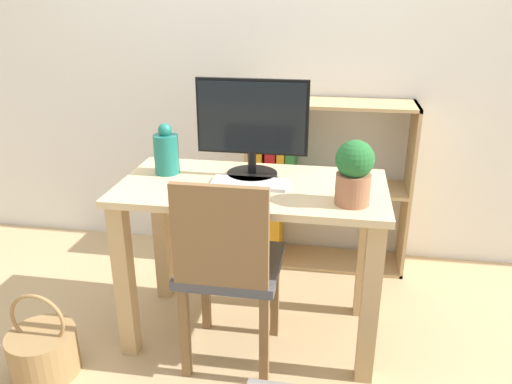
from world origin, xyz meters
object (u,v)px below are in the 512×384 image
(vase, at_px, (166,152))
(potted_plant, at_px, (354,172))
(chair, at_px, (228,265))
(monitor, at_px, (252,124))
(bookshelf, at_px, (296,187))
(basket, at_px, (43,351))
(keyboard, at_px, (249,183))

(vase, distance_m, potted_plant, 0.84)
(chair, bearing_deg, potted_plant, 1.90)
(monitor, bearing_deg, chair, -96.71)
(bookshelf, relative_size, basket, 2.51)
(keyboard, xyz_separation_m, vase, (-0.39, 0.09, 0.09))
(monitor, xyz_separation_m, vase, (-0.38, -0.02, -0.14))
(monitor, relative_size, bookshelf, 0.50)
(monitor, xyz_separation_m, bookshelf, (0.14, 0.62, -0.51))
(keyboard, relative_size, vase, 1.41)
(vase, distance_m, bookshelf, 0.91)
(chair, height_order, bookshelf, bookshelf)
(potted_plant, distance_m, chair, 0.62)
(monitor, relative_size, vase, 2.11)
(monitor, relative_size, chair, 0.55)
(chair, distance_m, bookshelf, 0.98)
(basket, bearing_deg, monitor, 33.24)
(chair, relative_size, bookshelf, 0.91)
(chair, bearing_deg, vase, 128.63)
(keyboard, xyz_separation_m, potted_plant, (0.42, -0.13, 0.12))
(keyboard, relative_size, bookshelf, 0.33)
(keyboard, height_order, basket, keyboard)
(potted_plant, xyz_separation_m, bookshelf, (-0.29, 0.87, -0.41))
(vase, distance_m, chair, 0.58)
(potted_plant, bearing_deg, monitor, 150.22)
(vase, height_order, potted_plant, potted_plant)
(basket, bearing_deg, keyboard, 26.70)
(chair, bearing_deg, basket, -175.15)
(monitor, height_order, keyboard, monitor)
(bookshelf, bearing_deg, keyboard, -100.13)
(potted_plant, height_order, bookshelf, potted_plant)
(chair, xyz_separation_m, basket, (-0.75, -0.18, -0.37))
(monitor, distance_m, vase, 0.40)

